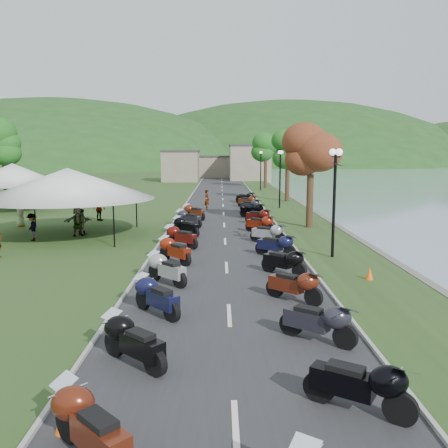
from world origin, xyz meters
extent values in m
cube|color=#2F2F31|center=(0.00, 40.00, 0.01)|extent=(7.00, 120.00, 0.02)
cube|color=gray|center=(-2.00, 85.00, 2.50)|extent=(18.00, 16.00, 5.00)
imported|color=slate|center=(-8.58, 24.31, 0.00)|extent=(0.82, 0.54, 1.57)
imported|color=slate|center=(-10.75, 22.37, 0.00)|extent=(0.90, 1.06, 1.55)
cone|color=#F2590C|center=(-3.00, 3.97, 0.28)|extent=(0.36, 0.36, 0.56)
camera|label=1|loc=(-0.27, -3.74, 4.88)|focal=38.00mm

